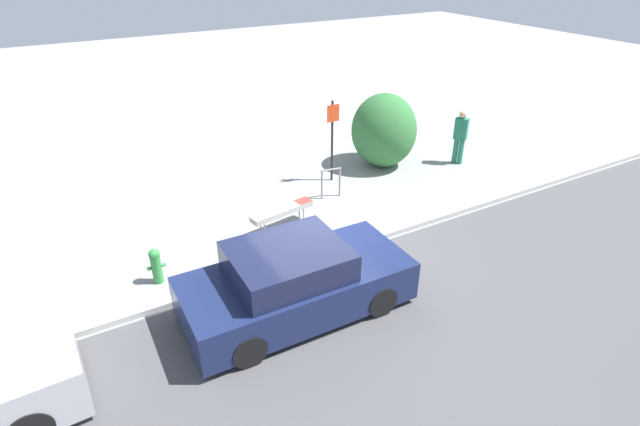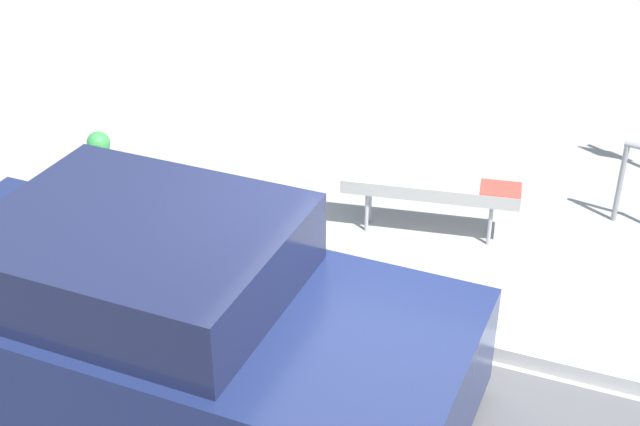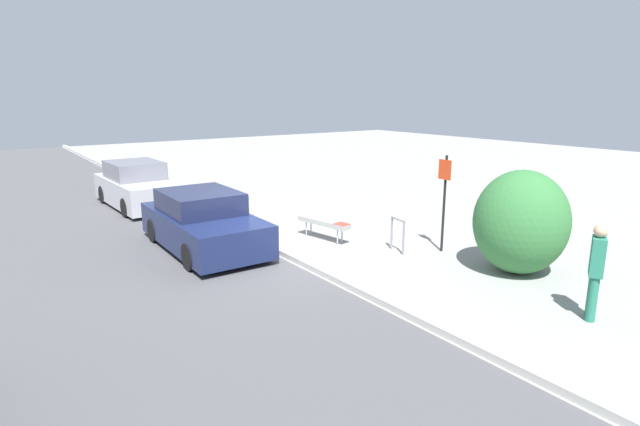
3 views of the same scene
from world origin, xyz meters
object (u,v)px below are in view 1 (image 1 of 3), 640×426
at_px(bike_rack, 331,180).
at_px(pedestrian, 460,136).
at_px(parked_car_near, 295,282).
at_px(fire_hydrant, 156,265).
at_px(sign_post, 332,134).
at_px(bench, 282,211).

relative_size(bike_rack, pedestrian, 0.50).
height_order(bike_rack, parked_car_near, parked_car_near).
distance_m(bike_rack, parked_car_near, 4.68).
bearing_deg(parked_car_near, pedestrian, 27.36).
xyz_separation_m(bike_rack, fire_hydrant, (-4.91, -1.50, -0.09)).
bearing_deg(bike_rack, sign_post, 57.60).
relative_size(bench, pedestrian, 1.00).
xyz_separation_m(bench, pedestrian, (6.35, 0.90, 0.42)).
height_order(pedestrian, parked_car_near, pedestrian).
height_order(bike_rack, sign_post, sign_post).
xyz_separation_m(bench, bike_rack, (1.82, 0.84, 0.04)).
distance_m(bike_rack, sign_post, 1.39).
bearing_deg(fire_hydrant, parked_car_near, -47.29).
xyz_separation_m(bike_rack, pedestrian, (4.53, 0.06, 0.38)).
bearing_deg(fire_hydrant, pedestrian, 9.38).
relative_size(bike_rack, sign_post, 0.36).
bearing_deg(sign_post, fire_hydrant, -156.38).
bearing_deg(pedestrian, sign_post, -130.65).
bearing_deg(pedestrian, bike_rack, -117.89).
xyz_separation_m(fire_hydrant, parked_car_near, (1.99, -2.15, 0.23)).
distance_m(fire_hydrant, parked_car_near, 2.94).
xyz_separation_m(bike_rack, sign_post, (0.57, 0.90, 0.88)).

